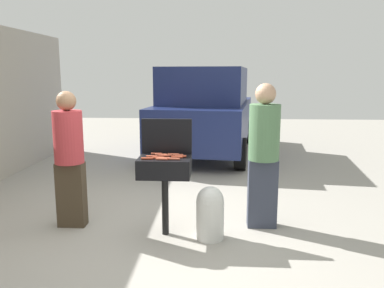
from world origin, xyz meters
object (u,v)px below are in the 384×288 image
at_px(hot_dog_3, 178,155).
at_px(hot_dog_10, 174,159).
at_px(hot_dog_5, 164,156).
at_px(hot_dog_8, 177,157).
at_px(hot_dog_11, 166,155).
at_px(hot_dog_13, 157,154).
at_px(hot_dog_0, 161,154).
at_px(hot_dog_12, 181,156).
at_px(bbq_grill, 165,170).
at_px(hot_dog_1, 158,158).
at_px(person_left, 69,154).
at_px(hot_dog_7, 173,154).
at_px(hot_dog_4, 164,158).
at_px(hot_dog_6, 147,158).
at_px(person_right, 264,151).
at_px(hot_dog_2, 152,156).
at_px(parked_minivan, 206,111).
at_px(hot_dog_9, 162,159).
at_px(propane_tank, 210,212).

relative_size(hot_dog_3, hot_dog_10, 1.00).
bearing_deg(hot_dog_5, hot_dog_8, -20.64).
bearing_deg(hot_dog_11, hot_dog_13, 151.64).
height_order(hot_dog_0, hot_dog_12, same).
relative_size(hot_dog_8, hot_dog_12, 1.00).
height_order(bbq_grill, hot_dog_1, hot_dog_1).
relative_size(hot_dog_8, person_left, 0.08).
bearing_deg(hot_dog_7, person_left, 176.52).
distance_m(hot_dog_8, hot_dog_13, 0.31).
height_order(hot_dog_1, hot_dog_5, same).
xyz_separation_m(hot_dog_4, hot_dog_6, (-0.19, -0.02, 0.00)).
bearing_deg(hot_dog_3, hot_dog_4, -127.52).
relative_size(hot_dog_1, person_right, 0.07).
relative_size(hot_dog_0, hot_dog_10, 1.00).
xyz_separation_m(hot_dog_12, person_left, (-1.38, 0.19, -0.03)).
bearing_deg(hot_dog_4, hot_dog_8, 31.18).
bearing_deg(hot_dog_11, hot_dog_2, -150.50).
bearing_deg(hot_dog_8, person_left, 170.67).
relative_size(hot_dog_3, person_left, 0.08).
height_order(hot_dog_4, hot_dog_6, same).
xyz_separation_m(hot_dog_3, parked_minivan, (0.22, 4.73, 0.08)).
height_order(hot_dog_10, hot_dog_13, same).
height_order(bbq_grill, hot_dog_7, hot_dog_7).
distance_m(hot_dog_2, person_right, 1.35).
bearing_deg(person_left, hot_dog_8, -2.06).
bearing_deg(hot_dog_3, hot_dog_8, -91.18).
bearing_deg(hot_dog_5, hot_dog_12, -7.21).
xyz_separation_m(hot_dog_0, hot_dog_3, (0.20, -0.03, 0.00)).
distance_m(hot_dog_9, propane_tank, 0.83).
bearing_deg(person_right, hot_dog_2, 5.36).
bearing_deg(hot_dog_10, propane_tank, 4.47).
distance_m(bbq_grill, hot_dog_6, 0.27).
xyz_separation_m(hot_dog_4, hot_dog_10, (0.12, -0.02, 0.00)).
height_order(hot_dog_1, propane_tank, hot_dog_1).
xyz_separation_m(hot_dog_4, propane_tank, (0.52, 0.01, -0.62)).
bearing_deg(parked_minivan, hot_dog_3, 94.42).
bearing_deg(hot_dog_5, bbq_grill, -72.46).
relative_size(hot_dog_4, person_left, 0.08).
xyz_separation_m(hot_dog_13, parked_minivan, (0.48, 4.67, 0.08)).
relative_size(hot_dog_0, propane_tank, 0.21).
bearing_deg(hot_dog_1, hot_dog_4, -24.07).
distance_m(hot_dog_1, hot_dog_13, 0.22).
distance_m(hot_dog_7, person_left, 1.28).
xyz_separation_m(hot_dog_2, hot_dog_6, (-0.04, -0.11, 0.00)).
distance_m(hot_dog_2, parked_minivan, 4.85).
height_order(hot_dog_8, hot_dog_12, same).
xyz_separation_m(hot_dog_1, hot_dog_10, (0.19, -0.05, 0.00)).
relative_size(hot_dog_5, hot_dog_13, 1.00).
xyz_separation_m(hot_dog_1, hot_dog_12, (0.25, 0.09, 0.00)).
xyz_separation_m(bbq_grill, propane_tank, (0.53, -0.10, -0.47)).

